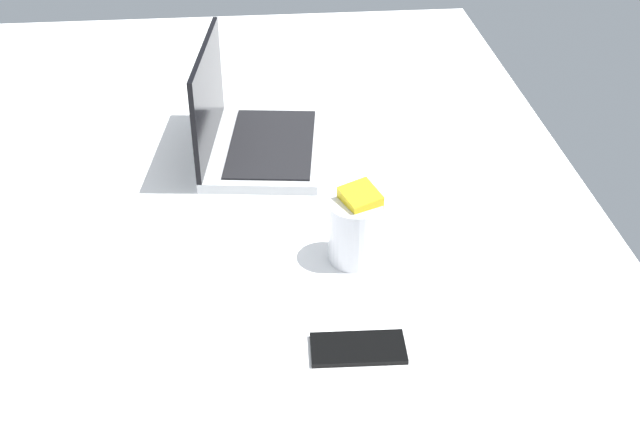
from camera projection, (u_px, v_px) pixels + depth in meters
bed_mattress at (228, 214)px, 164.36cm from camera, size 180.00×140.00×18.00cm
laptop at (249, 133)px, 164.99cm from camera, size 35.61×26.93×23.00cm
snack_cup at (356, 228)px, 133.89cm from camera, size 9.26×9.01×13.68cm
cell_phone at (358, 348)px, 118.21cm from camera, size 7.33×14.25×0.80cm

